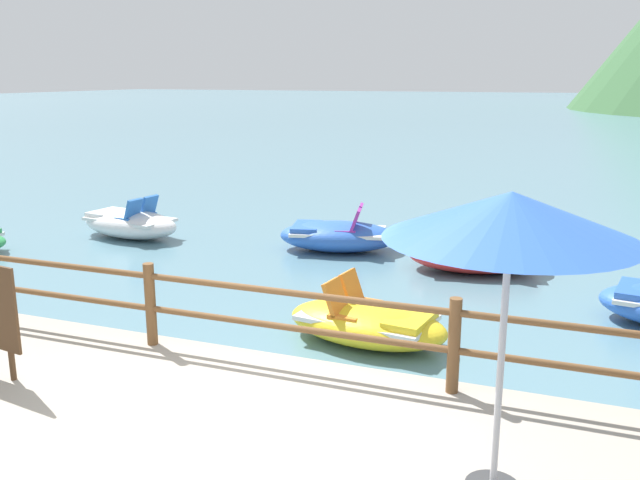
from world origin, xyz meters
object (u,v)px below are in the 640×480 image
at_px(pedal_boat_3, 338,235).
at_px(pedal_boat_7, 130,223).
at_px(pedal_boat_6, 368,322).
at_px(pedal_boat_2, 475,255).
at_px(beach_umbrella, 510,220).

xyz_separation_m(pedal_boat_3, pedal_boat_7, (-4.51, -0.53, 0.01)).
height_order(pedal_boat_3, pedal_boat_6, pedal_boat_3).
bearing_deg(pedal_boat_7, pedal_boat_6, -30.73).
distance_m(pedal_boat_3, pedal_boat_6, 4.79).
xyz_separation_m(pedal_boat_2, pedal_boat_3, (-2.75, 0.48, 0.02)).
xyz_separation_m(beach_umbrella, pedal_boat_2, (-1.19, 7.32, -2.17)).
bearing_deg(pedal_boat_6, pedal_boat_3, 114.01).
bearing_deg(pedal_boat_6, pedal_boat_2, 78.40).
bearing_deg(pedal_boat_2, pedal_boat_7, -179.60).
relative_size(pedal_boat_6, pedal_boat_7, 0.91).
relative_size(pedal_boat_2, pedal_boat_6, 1.14).
xyz_separation_m(pedal_boat_6, pedal_boat_7, (-6.46, 3.84, 0.05)).
bearing_deg(pedal_boat_6, pedal_boat_7, 149.27).
height_order(pedal_boat_6, pedal_boat_7, pedal_boat_7).
height_order(beach_umbrella, pedal_boat_2, beach_umbrella).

